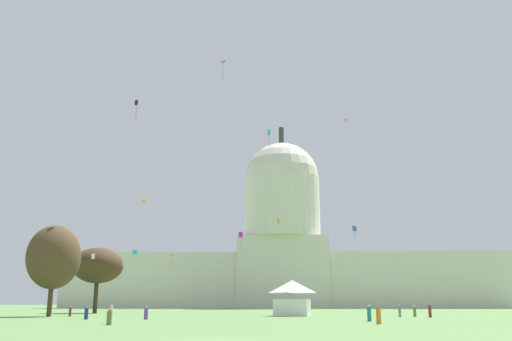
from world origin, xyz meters
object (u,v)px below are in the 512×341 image
object	(u,v)px
event_tent	(292,298)
person_grey_mid_center	(400,311)
kite_blue_mid	(354,229)
kite_orange_mid	(278,222)
person_orange_edge_west	(379,316)
person_white_lawn_far_left	(111,315)
kite_cyan_low	(135,252)
kite_pink_high	(346,120)
kite_magenta_mid	(241,235)
kite_black_high	(136,105)
person_navy_mid_left	(86,314)
person_teal_near_tree_west	(369,314)
tree_west_mid	(54,257)
kite_red_low	(172,257)
kite_violet_high	(221,64)
person_maroon_back_center	(70,312)
person_olive_mid_right	(109,318)
tree_west_near	(98,266)
kite_white_low	(93,256)
person_purple_back_right	(146,313)
person_maroon_edge_east	(430,311)
kite_turquoise_high	(269,134)
capitol_building	(283,249)
person_olive_front_center	(415,312)
kite_gold_mid	(144,201)

from	to	relation	value
event_tent	person_grey_mid_center	distance (m)	15.40
kite_blue_mid	kite_orange_mid	xyz separation A→B (m)	(-18.25, 13.35, 3.63)
person_orange_edge_west	person_white_lawn_far_left	bearing A→B (deg)	-24.78
person_grey_mid_center	kite_cyan_low	bearing A→B (deg)	140.75
kite_pink_high	kite_magenta_mid	distance (m)	45.28
kite_black_high	person_navy_mid_left	bearing A→B (deg)	-12.74
kite_black_high	kite_pink_high	bearing A→B (deg)	128.37
person_grey_mid_center	kite_pink_high	bearing A→B (deg)	96.80
person_navy_mid_left	person_teal_near_tree_west	size ratio (longest dim) A/B	0.88
event_tent	tree_west_mid	bearing A→B (deg)	-164.59
person_navy_mid_left	kite_red_low	size ratio (longest dim) A/B	0.40
kite_cyan_low	kite_violet_high	bearing A→B (deg)	-100.43
person_orange_edge_west	person_maroon_back_center	size ratio (longest dim) A/B	1.08
person_olive_mid_right	person_grey_mid_center	distance (m)	42.68
person_navy_mid_left	kite_violet_high	size ratio (longest dim) A/B	0.41
person_grey_mid_center	kite_pink_high	world-z (taller)	kite_pink_high
tree_west_near	person_orange_edge_west	bearing A→B (deg)	-48.92
tree_west_mid	person_grey_mid_center	xyz separation A→B (m)	(49.00, 0.12, -7.54)
kite_cyan_low	kite_white_low	bearing A→B (deg)	-129.61
kite_red_low	kite_pink_high	size ratio (longest dim) A/B	3.92
event_tent	person_purple_back_right	size ratio (longest dim) A/B	4.82
tree_west_near	person_purple_back_right	bearing A→B (deg)	-63.46
person_navy_mid_left	kite_black_high	bearing A→B (deg)	-82.03
person_maroon_edge_east	kite_red_low	size ratio (longest dim) A/B	0.47
tree_west_near	kite_blue_mid	bearing A→B (deg)	27.80
kite_orange_mid	kite_cyan_low	bearing A→B (deg)	93.97
kite_orange_mid	kite_turquoise_high	bearing A→B (deg)	171.57
person_maroon_back_center	kite_pink_high	xyz separation A→B (m)	(49.23, 69.49, 51.88)
person_purple_back_right	kite_magenta_mid	distance (m)	77.54
kite_white_low	kite_magenta_mid	distance (m)	51.86
person_maroon_back_center	capitol_building	bearing A→B (deg)	-143.35
person_olive_front_center	kite_white_low	size ratio (longest dim) A/B	1.62
person_teal_near_tree_west	kite_magenta_mid	distance (m)	84.92
kite_orange_mid	person_navy_mid_left	bearing A→B (deg)	159.91
person_white_lawn_far_left	person_orange_edge_west	bearing A→B (deg)	-69.13
person_purple_back_right	kite_turquoise_high	xyz separation A→B (m)	(13.62, 53.67, 38.79)
capitol_building	person_orange_edge_west	xyz separation A→B (m)	(7.85, -134.13, -18.93)
person_navy_mid_left	person_purple_back_right	bearing A→B (deg)	-175.48
person_olive_front_center	kite_turquoise_high	size ratio (longest dim) A/B	0.34
person_olive_front_center	person_maroon_back_center	xyz separation A→B (m)	(-48.58, -1.18, 0.00)
person_teal_near_tree_west	kite_black_high	xyz separation A→B (m)	(-33.42, 26.44, 33.75)
kite_violet_high	person_olive_mid_right	bearing A→B (deg)	-33.39
kite_black_high	kite_pink_high	distance (m)	77.69
person_maroon_edge_east	kite_pink_high	size ratio (longest dim) A/B	1.85
event_tent	person_orange_edge_west	xyz separation A→B (m)	(7.26, -29.64, -1.86)
kite_white_low	kite_orange_mid	distance (m)	60.18
tree_west_near	kite_orange_mid	xyz separation A→B (m)	(34.21, 41.01, 14.03)
person_maroon_back_center	person_navy_mid_left	bearing A→B (deg)	80.47
kite_violet_high	kite_gold_mid	xyz separation A→B (m)	(-30.09, 61.14, -16.84)
kite_black_high	kite_turquoise_high	distance (m)	39.80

